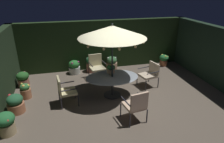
# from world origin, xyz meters

# --- Properties ---
(ground_plane) EXTENTS (8.03, 6.52, 0.02)m
(ground_plane) POSITION_xyz_m (0.00, 0.00, -0.01)
(ground_plane) COLOR brown
(hedge_backdrop_rear) EXTENTS (8.03, 0.30, 2.23)m
(hedge_backdrop_rear) POSITION_xyz_m (0.00, 3.11, 1.11)
(hedge_backdrop_rear) COLOR #1E3017
(hedge_backdrop_rear) RESTS_ON ground_plane
(hedge_backdrop_right) EXTENTS (0.30, 6.52, 2.23)m
(hedge_backdrop_right) POSITION_xyz_m (3.86, 0.00, 1.11)
(hedge_backdrop_right) COLOR #1D2F21
(hedge_backdrop_right) RESTS_ON ground_plane
(patio_dining_table) EXTENTS (1.83, 1.32, 0.73)m
(patio_dining_table) POSITION_xyz_m (-0.26, 0.34, 0.60)
(patio_dining_table) COLOR #2E2E31
(patio_dining_table) RESTS_ON ground_plane
(patio_umbrella) EXTENTS (2.21, 2.21, 2.55)m
(patio_umbrella) POSITION_xyz_m (-0.26, 0.34, 2.28)
(patio_umbrella) COLOR #293132
(patio_umbrella) RESTS_ON ground_plane
(centerpiece_planter) EXTENTS (0.29, 0.29, 0.40)m
(centerpiece_planter) POSITION_xyz_m (-0.27, 0.50, 0.96)
(centerpiece_planter) COLOR tan
(centerpiece_planter) RESTS_ON patio_dining_table
(patio_chair_north) EXTENTS (0.71, 0.68, 1.00)m
(patio_chair_north) POSITION_xyz_m (-0.53, 1.97, 0.57)
(patio_chair_north) COLOR #302B31
(patio_chair_north) RESTS_ON ground_plane
(patio_chair_northeast) EXTENTS (0.64, 0.66, 0.96)m
(patio_chair_northeast) POSITION_xyz_m (-1.89, 0.15, 0.54)
(patio_chair_northeast) COLOR #2B2A31
(patio_chair_northeast) RESTS_ON ground_plane
(patio_chair_east) EXTENTS (0.67, 0.70, 1.00)m
(patio_chair_east) POSITION_xyz_m (0.01, -1.28, 0.57)
(patio_chair_east) COLOR #2C2B35
(patio_chair_east) RESTS_ON ground_plane
(patio_chair_southeast) EXTENTS (0.73, 0.74, 0.92)m
(patio_chair_southeast) POSITION_xyz_m (1.34, 0.72, 0.54)
(patio_chair_southeast) COLOR #2D2E32
(patio_chair_southeast) RESTS_ON ground_plane
(potted_plant_back_left) EXTENTS (0.36, 0.36, 0.55)m
(potted_plant_back_left) POSITION_xyz_m (-3.22, 0.89, 0.27)
(potted_plant_back_left) COLOR #B26F4B
(potted_plant_back_left) RESTS_ON ground_plane
(potted_plant_right_far) EXTENTS (0.47, 0.47, 0.71)m
(potted_plant_right_far) POSITION_xyz_m (-0.65, 2.70, 0.37)
(potted_plant_right_far) COLOR #A15F4D
(potted_plant_right_far) RESTS_ON ground_plane
(potted_plant_back_right) EXTENTS (0.44, 0.44, 0.55)m
(potted_plant_back_right) POSITION_xyz_m (2.90, 2.59, 0.30)
(potted_plant_back_right) COLOR #B16541
(potted_plant_back_right) RESTS_ON ground_plane
(potted_plant_left_far) EXTENTS (0.46, 0.46, 0.59)m
(potted_plant_left_far) POSITION_xyz_m (-3.43, 1.88, 0.31)
(potted_plant_left_far) COLOR #A26450
(potted_plant_left_far) RESTS_ON ground_plane
(potted_plant_back_center) EXTENTS (0.50, 0.50, 0.60)m
(potted_plant_back_center) POSITION_xyz_m (-3.38, 0.05, 0.30)
(potted_plant_back_center) COLOR #AE6947
(potted_plant_back_center) RESTS_ON ground_plane
(potted_plant_left_near) EXTENTS (0.49, 0.49, 0.63)m
(potted_plant_left_near) POSITION_xyz_m (-3.43, -0.96, 0.34)
(potted_plant_left_near) COLOR tan
(potted_plant_left_near) RESTS_ON ground_plane
(potted_plant_front_corner) EXTENTS (0.51, 0.51, 0.64)m
(potted_plant_front_corner) POSITION_xyz_m (0.30, 2.69, 0.31)
(potted_plant_front_corner) COLOR #8B7055
(potted_plant_front_corner) RESTS_ON ground_plane
(potted_plant_right_near) EXTENTS (0.50, 0.50, 0.60)m
(potted_plant_right_near) POSITION_xyz_m (-1.42, 2.66, 0.30)
(potted_plant_right_near) COLOR beige
(potted_plant_right_near) RESTS_ON ground_plane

